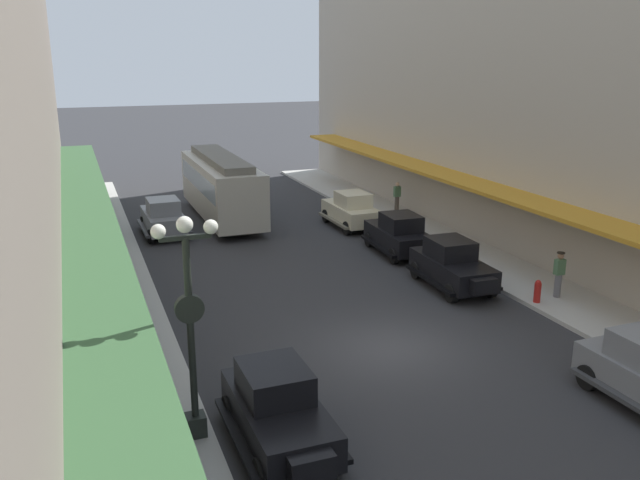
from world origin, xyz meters
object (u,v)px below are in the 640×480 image
at_px(streetcar, 221,184).
at_px(pedestrian_0, 559,274).
at_px(parked_car_0, 163,216).
at_px(fire_hydrant, 538,291).
at_px(parked_car_5, 452,264).
at_px(parked_car_2, 399,233).
at_px(pedestrian_1, 397,197).
at_px(lamp_post_with_clock, 190,320).
at_px(parked_car_4, 278,407).
at_px(parked_car_3, 351,209).

height_order(streetcar, pedestrian_0, streetcar).
relative_size(parked_car_0, fire_hydrant, 5.22).
relative_size(parked_car_5, fire_hydrant, 5.24).
bearing_deg(streetcar, parked_car_2, -56.53).
height_order(parked_car_5, pedestrian_1, parked_car_5).
bearing_deg(streetcar, lamp_post_with_clock, -104.28).
bearing_deg(parked_car_0, pedestrian_0, -49.73).
bearing_deg(pedestrian_1, parked_car_4, -123.75).
distance_m(parked_car_2, fire_hydrant, 7.59).
bearing_deg(pedestrian_0, lamp_post_with_clock, -162.54).
height_order(parked_car_5, pedestrian_0, parked_car_5).
bearing_deg(lamp_post_with_clock, parked_car_2, 46.12).
relative_size(parked_car_2, pedestrian_0, 2.58).
height_order(parked_car_2, lamp_post_with_clock, lamp_post_with_clock).
distance_m(pedestrian_0, pedestrian_1, 13.92).
distance_m(parked_car_0, streetcar, 4.06).
bearing_deg(parked_car_3, parked_car_0, 168.68).
bearing_deg(pedestrian_0, parked_car_4, -156.81).
relative_size(parked_car_2, parked_car_4, 1.01).
bearing_deg(fire_hydrant, streetcar, 114.80).
height_order(parked_car_5, fire_hydrant, parked_car_5).
distance_m(parked_car_4, lamp_post_with_clock, 2.79).
height_order(parked_car_3, parked_car_4, same).
height_order(parked_car_3, lamp_post_with_clock, lamp_post_with_clock).
distance_m(parked_car_3, lamp_post_with_clock, 19.99).
height_order(parked_car_3, pedestrian_1, parked_car_3).
bearing_deg(parked_car_4, pedestrian_1, 56.25).
xyz_separation_m(parked_car_4, streetcar, (3.50, 21.30, 0.96)).
bearing_deg(parked_car_2, pedestrian_1, 63.43).
bearing_deg(parked_car_5, pedestrian_0, -42.56).
bearing_deg(parked_car_2, fire_hydrant, -77.47).
xyz_separation_m(parked_car_3, parked_car_5, (-0.02, -9.68, 0.00)).
xyz_separation_m(parked_car_5, streetcar, (-5.76, 13.57, 0.96)).
relative_size(parked_car_2, streetcar, 0.45).
height_order(parked_car_0, lamp_post_with_clock, lamp_post_with_clock).
distance_m(parked_car_5, pedestrian_1, 11.86).
bearing_deg(parked_car_2, parked_car_3, 91.24).
relative_size(streetcar, fire_hydrant, 11.71).
distance_m(parked_car_3, fire_hydrant, 12.55).
relative_size(parked_car_0, pedestrian_1, 2.61).
relative_size(parked_car_3, pedestrian_1, 2.61).
relative_size(parked_car_3, streetcar, 0.45).
distance_m(parked_car_3, parked_car_4, 19.73).
height_order(parked_car_0, pedestrian_0, parked_car_0).
distance_m(parked_car_2, streetcar, 10.73).
bearing_deg(parked_car_0, parked_car_2, -36.51).
relative_size(parked_car_3, pedestrian_0, 2.56).
height_order(parked_car_5, lamp_post_with_clock, lamp_post_with_clock).
xyz_separation_m(parked_car_0, fire_hydrant, (10.91, -14.25, -0.38)).
distance_m(parked_car_2, parked_car_5, 4.65).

